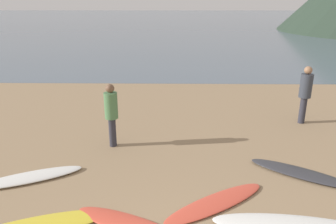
% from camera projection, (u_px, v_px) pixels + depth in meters
% --- Properties ---
extents(ground_plane, '(120.00, 120.00, 0.20)m').
position_uv_depth(ground_plane, '(177.00, 98.00, 12.82)').
color(ground_plane, '#997C5B').
rests_on(ground_plane, ground).
extents(ocean_water, '(140.00, 100.00, 0.01)m').
position_uv_depth(ocean_water, '(175.00, 19.00, 61.77)').
color(ocean_water, slate).
rests_on(ocean_water, ground).
extents(surfboard_0, '(2.16, 1.37, 0.10)m').
position_uv_depth(surfboard_0, '(29.00, 177.00, 6.81)').
color(surfboard_0, white).
rests_on(surfboard_0, ground).
extents(surfboard_2, '(1.94, 1.19, 0.08)m').
position_uv_depth(surfboard_2, '(126.00, 223.00, 5.43)').
color(surfboard_2, '#D84C38').
rests_on(surfboard_2, ground).
extents(surfboard_3, '(2.15, 1.69, 0.07)m').
position_uv_depth(surfboard_3, '(216.00, 203.00, 5.98)').
color(surfboard_3, '#D84C38').
rests_on(surfboard_3, ground).
extents(surfboard_5, '(2.10, 1.62, 0.09)m').
position_uv_depth(surfboard_5, '(301.00, 173.00, 6.98)').
color(surfboard_5, '#333338').
rests_on(surfboard_5, ground).
extents(person_0, '(0.33, 0.33, 1.63)m').
position_uv_depth(person_0, '(111.00, 110.00, 8.08)').
color(person_0, '#2D2D38').
rests_on(person_0, ground).
extents(person_1, '(0.35, 0.35, 1.74)m').
position_uv_depth(person_1, '(305.00, 90.00, 9.62)').
color(person_1, '#2D2D38').
rests_on(person_1, ground).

